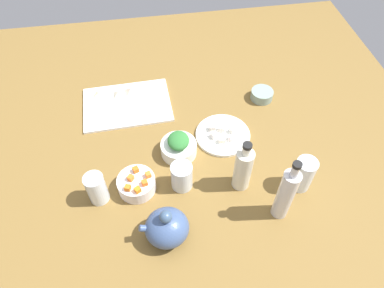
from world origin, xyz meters
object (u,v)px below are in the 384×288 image
object	(u,v)px
cutting_board	(127,105)
bottle_0	(286,194)
bowl_small_side	(262,95)
drinking_glass_2	(303,174)
bottle_1	(243,169)
drinking_glass_1	(182,176)
bowl_greens	(179,148)
drinking_glass_0	(97,188)
bowl_carrots	(137,184)
plate_tofu	(223,135)
teapot	(167,227)

from	to	relation	value
cutting_board	bottle_0	distance (cm)	75.15
bowl_small_side	drinking_glass_2	size ratio (longest dim) A/B	0.71
bottle_1	drinking_glass_1	size ratio (longest dim) A/B	2.11
bowl_small_side	bottle_0	xyz separation A→B (cm)	(9.49, 53.03, 9.48)
bowl_greens	bottle_0	size ratio (longest dim) A/B	0.49
cutting_board	drinking_glass_0	world-z (taller)	drinking_glass_0
cutting_board	bowl_greens	world-z (taller)	bowl_greens
bowl_carrots	bottle_0	bearing A→B (deg)	159.95
cutting_board	bowl_greens	distance (cm)	33.33
bowl_greens	bowl_carrots	size ratio (longest dim) A/B	1.02
plate_tofu	teapot	distance (cm)	45.68
drinking_glass_1	drinking_glass_2	xyz separation A→B (cm)	(-40.08, 6.51, 1.37)
bottle_0	drinking_glass_0	world-z (taller)	bottle_0
teapot	drinking_glass_0	bearing A→B (deg)	-39.12
bowl_small_side	bottle_1	bearing A→B (deg)	64.37
bowl_greens	bottle_1	distance (cm)	26.43
cutting_board	plate_tofu	world-z (taller)	plate_tofu
bottle_0	bottle_1	distance (cm)	16.23
bowl_greens	drinking_glass_0	bearing A→B (deg)	27.23
plate_tofu	drinking_glass_2	bearing A→B (deg)	129.48
bowl_carrots	bowl_small_side	bearing A→B (deg)	-146.32
drinking_glass_0	drinking_glass_1	bearing A→B (deg)	-178.26
cutting_board	teapot	world-z (taller)	teapot
bowl_small_side	teapot	bearing A→B (deg)	50.00
bowl_greens	drinking_glass_2	distance (cm)	44.48
bowl_greens	bottle_0	xyz separation A→B (cm)	(-29.06, 29.60, 8.93)
bowl_carrots	bottle_0	distance (cm)	49.01
cutting_board	bowl_carrots	size ratio (longest dim) A/B	2.77
bowl_greens	drinking_glass_1	size ratio (longest dim) A/B	1.28
teapot	bowl_small_side	bearing A→B (deg)	-130.00
bowl_carrots	bottle_1	size ratio (longest dim) A/B	0.59
cutting_board	drinking_glass_2	world-z (taller)	drinking_glass_2
plate_tofu	bowl_greens	xyz separation A→B (cm)	(17.89, 5.37, 1.94)
teapot	bottle_1	size ratio (longest dim) A/B	0.70
plate_tofu	drinking_glass_0	bearing A→B (deg)	23.40
plate_tofu	teapot	world-z (taller)	teapot
plate_tofu	drinking_glass_2	size ratio (longest dim) A/B	1.61
bowl_greens	drinking_glass_1	world-z (taller)	drinking_glass_1
bowl_greens	bottle_1	world-z (taller)	bottle_1
drinking_glass_0	bowl_small_side	bearing A→B (deg)	-150.41
drinking_glass_0	drinking_glass_1	distance (cm)	28.13
bowl_carrots	drinking_glass_2	xyz separation A→B (cm)	(-55.47, 7.47, 3.89)
plate_tofu	bowl_small_side	bearing A→B (deg)	-138.84
bowl_greens	drinking_glass_1	bearing A→B (deg)	86.60
plate_tofu	bowl_carrots	distance (cm)	38.84
plate_tofu	teapot	xyz separation A→B (cm)	(25.83, 37.34, 5.06)
plate_tofu	bowl_small_side	xyz separation A→B (cm)	(-20.66, -18.06, 1.39)
bowl_greens	cutting_board	bearing A→B (deg)	-57.43
bowl_carrots	bowl_small_side	size ratio (longest dim) A/B	1.40
teapot	drinking_glass_0	xyz separation A→B (cm)	(21.00, -17.08, 0.33)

